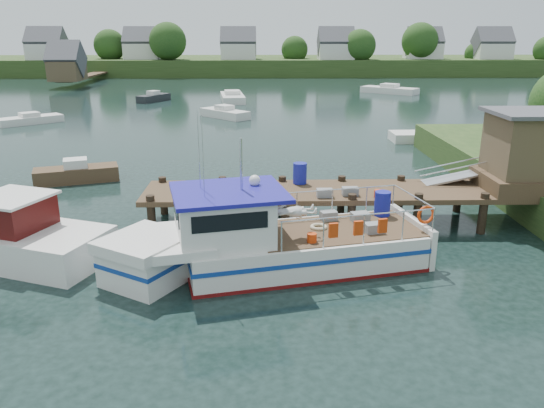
{
  "coord_description": "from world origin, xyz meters",
  "views": [
    {
      "loc": [
        -1.45,
        -20.07,
        7.31
      ],
      "look_at": [
        -1.0,
        -1.5,
        1.3
      ],
      "focal_mm": 35.0,
      "sensor_mm": 36.0,
      "label": 1
    }
  ],
  "objects_px": {
    "moored_rowboat": "(77,173)",
    "moored_e": "(154,97)",
    "moored_a": "(30,119)",
    "moored_d": "(232,97)",
    "moored_b": "(225,113)",
    "moored_far": "(389,90)",
    "dock": "(462,168)",
    "moored_c": "(436,136)",
    "lobster_boat": "(265,242)"
  },
  "relations": [
    {
      "from": "moored_d",
      "to": "dock",
      "type": "bearing_deg",
      "value": -51.13
    },
    {
      "from": "moored_rowboat",
      "to": "moored_a",
      "type": "height_order",
      "value": "moored_rowboat"
    },
    {
      "from": "lobster_boat",
      "to": "dock",
      "type": "bearing_deg",
      "value": 16.32
    },
    {
      "from": "moored_far",
      "to": "moored_e",
      "type": "relative_size",
      "value": 1.59
    },
    {
      "from": "dock",
      "to": "moored_b",
      "type": "xyz_separation_m",
      "value": [
        -11.09,
        27.98,
        -1.82
      ]
    },
    {
      "from": "moored_c",
      "to": "moored_e",
      "type": "relative_size",
      "value": 1.43
    },
    {
      "from": "moored_e",
      "to": "moored_d",
      "type": "bearing_deg",
      "value": 19.49
    },
    {
      "from": "dock",
      "to": "moored_e",
      "type": "xyz_separation_m",
      "value": [
        -19.75,
        40.17,
        -1.8
      ]
    },
    {
      "from": "moored_d",
      "to": "moored_e",
      "type": "xyz_separation_m",
      "value": [
        -8.8,
        -0.06,
        -0.01
      ]
    },
    {
      "from": "moored_a",
      "to": "moored_far",
      "type": "bearing_deg",
      "value": 11.54
    },
    {
      "from": "moored_rowboat",
      "to": "dock",
      "type": "bearing_deg",
      "value": -8.99
    },
    {
      "from": "dock",
      "to": "moored_a",
      "type": "height_order",
      "value": "dock"
    },
    {
      "from": "moored_rowboat",
      "to": "moored_b",
      "type": "height_order",
      "value": "moored_rowboat"
    },
    {
      "from": "dock",
      "to": "lobster_boat",
      "type": "distance_m",
      "value": 9.04
    },
    {
      "from": "dock",
      "to": "moored_rowboat",
      "type": "distance_m",
      "value": 18.64
    },
    {
      "from": "moored_rowboat",
      "to": "moored_far",
      "type": "distance_m",
      "value": 48.79
    },
    {
      "from": "moored_b",
      "to": "moored_d",
      "type": "bearing_deg",
      "value": 101.11
    },
    {
      "from": "dock",
      "to": "moored_b",
      "type": "bearing_deg",
      "value": 111.62
    },
    {
      "from": "dock",
      "to": "moored_b",
      "type": "distance_m",
      "value": 30.15
    },
    {
      "from": "moored_rowboat",
      "to": "moored_e",
      "type": "relative_size",
      "value": 0.98
    },
    {
      "from": "dock",
      "to": "moored_a",
      "type": "xyz_separation_m",
      "value": [
        -27.32,
        25.12,
        -1.89
      ]
    },
    {
      "from": "lobster_boat",
      "to": "moored_far",
      "type": "bearing_deg",
      "value": 59.67
    },
    {
      "from": "dock",
      "to": "moored_e",
      "type": "relative_size",
      "value": 3.74
    },
    {
      "from": "lobster_boat",
      "to": "moored_far",
      "type": "distance_m",
      "value": 54.72
    },
    {
      "from": "moored_a",
      "to": "moored_c",
      "type": "relative_size",
      "value": 0.79
    },
    {
      "from": "moored_far",
      "to": "moored_b",
      "type": "distance_m",
      "value": 27.95
    },
    {
      "from": "moored_rowboat",
      "to": "moored_b",
      "type": "bearing_deg",
      "value": 85.26
    },
    {
      "from": "dock",
      "to": "moored_a",
      "type": "relative_size",
      "value": 3.3
    },
    {
      "from": "moored_a",
      "to": "dock",
      "type": "bearing_deg",
      "value": -63.39
    },
    {
      "from": "moored_rowboat",
      "to": "moored_e",
      "type": "xyz_separation_m",
      "value": [
        -2.38,
        33.65,
        -0.01
      ]
    },
    {
      "from": "moored_rowboat",
      "to": "moored_d",
      "type": "distance_m",
      "value": 34.31
    },
    {
      "from": "moored_d",
      "to": "moored_e",
      "type": "height_order",
      "value": "moored_d"
    },
    {
      "from": "moored_far",
      "to": "moored_c",
      "type": "bearing_deg",
      "value": -74.73
    },
    {
      "from": "moored_b",
      "to": "lobster_boat",
      "type": "bearing_deg",
      "value": -72.48
    },
    {
      "from": "dock",
      "to": "lobster_boat",
      "type": "relative_size",
      "value": 1.54
    },
    {
      "from": "moored_c",
      "to": "moored_d",
      "type": "bearing_deg",
      "value": 132.52
    },
    {
      "from": "dock",
      "to": "lobster_boat",
      "type": "bearing_deg",
      "value": -150.78
    },
    {
      "from": "moored_b",
      "to": "moored_e",
      "type": "relative_size",
      "value": 1.11
    },
    {
      "from": "moored_a",
      "to": "moored_b",
      "type": "relative_size",
      "value": 1.02
    },
    {
      "from": "dock",
      "to": "moored_c",
      "type": "bearing_deg",
      "value": 74.83
    },
    {
      "from": "lobster_boat",
      "to": "moored_a",
      "type": "bearing_deg",
      "value": 110.59
    },
    {
      "from": "moored_a",
      "to": "moored_c",
      "type": "distance_m",
      "value": 32.95
    },
    {
      "from": "lobster_boat",
      "to": "moored_c",
      "type": "relative_size",
      "value": 1.69
    },
    {
      "from": "moored_rowboat",
      "to": "lobster_boat",
      "type": "bearing_deg",
      "value": -37.12
    },
    {
      "from": "moored_far",
      "to": "moored_d",
      "type": "bearing_deg",
      "value": -136.05
    },
    {
      "from": "moored_b",
      "to": "dock",
      "type": "bearing_deg",
      "value": -56.66
    },
    {
      "from": "moored_far",
      "to": "moored_c",
      "type": "xyz_separation_m",
      "value": [
        -4.04,
        -31.09,
        -0.08
      ]
    },
    {
      "from": "moored_a",
      "to": "moored_d",
      "type": "bearing_deg",
      "value": 21.92
    },
    {
      "from": "moored_b",
      "to": "moored_a",
      "type": "bearing_deg",
      "value": -158.3
    },
    {
      "from": "dock",
      "to": "moored_rowboat",
      "type": "relative_size",
      "value": 3.83
    }
  ]
}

